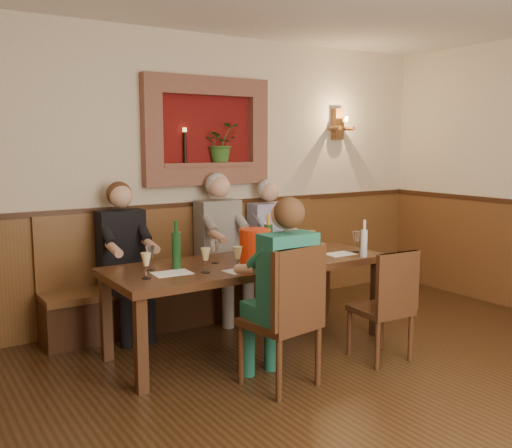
{
  "coord_description": "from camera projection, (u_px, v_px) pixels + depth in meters",
  "views": [
    {
      "loc": [
        -2.5,
        -2.12,
        1.73
      ],
      "look_at": [
        0.1,
        1.9,
        1.05
      ],
      "focal_mm": 40.0,
      "sensor_mm": 36.0,
      "label": 1
    }
  ],
  "objects": [
    {
      "name": "dining_table",
      "position": [
        249.0,
        270.0,
        4.8
      ],
      "size": [
        2.4,
        0.9,
        0.75
      ],
      "color": "#391E11",
      "rests_on": "ground"
    },
    {
      "name": "person_bench_right",
      "position": [
        272.0,
        256.0,
        5.95
      ],
      "size": [
        0.39,
        0.48,
        1.36
      ],
      "color": "navy",
      "rests_on": "ground"
    },
    {
      "name": "person_bench_left",
      "position": [
        126.0,
        274.0,
        5.09
      ],
      "size": [
        0.41,
        0.5,
        1.39
      ],
      "color": "black",
      "rests_on": "ground"
    },
    {
      "name": "tasting_sheet_a",
      "position": [
        172.0,
        273.0,
        4.33
      ],
      "size": [
        0.3,
        0.22,
        0.0
      ],
      "primitive_type": "cube",
      "rotation": [
        0.0,
        0.0,
        -0.06
      ],
      "color": "white",
      "rests_on": "dining_table"
    },
    {
      "name": "spittoon_bucket",
      "position": [
        255.0,
        246.0,
        4.66
      ],
      "size": [
        0.3,
        0.3,
        0.29
      ],
      "primitive_type": "cylinder",
      "rotation": [
        0.0,
        0.0,
        -0.2
      ],
      "color": "red",
      "rests_on": "dining_table"
    },
    {
      "name": "wine_bottle_green_b",
      "position": [
        176.0,
        249.0,
        4.47
      ],
      "size": [
        0.09,
        0.09,
        0.38
      ],
      "rotation": [
        0.0,
        0.0,
        -0.43
      ],
      "color": "#19471E",
      "rests_on": "dining_table"
    },
    {
      "name": "wine_glass_9",
      "position": [
        356.0,
        242.0,
        5.16
      ],
      "size": [
        0.08,
        0.08,
        0.19
      ],
      "primitive_type": null,
      "color": "white",
      "rests_on": "dining_table"
    },
    {
      "name": "tasting_sheet_b",
      "position": [
        257.0,
        263.0,
        4.68
      ],
      "size": [
        0.27,
        0.21,
        0.0
      ],
      "primitive_type": "cube",
      "rotation": [
        0.0,
        0.0,
        -0.11
      ],
      "color": "white",
      "rests_on": "dining_table"
    },
    {
      "name": "person_bench_mid",
      "position": [
        223.0,
        259.0,
        5.62
      ],
      "size": [
        0.43,
        0.53,
        1.45
      ],
      "color": "#5D5955",
      "rests_on": "ground"
    },
    {
      "name": "room_shell",
      "position": [
        431.0,
        113.0,
        3.09
      ],
      "size": [
        6.04,
        6.04,
        2.82
      ],
      "color": "beige",
      "rests_on": "ground"
    },
    {
      "name": "wainscoting",
      "position": [
        421.0,
        344.0,
        3.27
      ],
      "size": [
        6.02,
        6.02,
        1.15
      ],
      "color": "brown",
      "rests_on": "ground"
    },
    {
      "name": "wine_glass_4",
      "position": [
        257.0,
        253.0,
        4.63
      ],
      "size": [
        0.08,
        0.08,
        0.19
      ],
      "primitive_type": null,
      "color": "#F0DD8F",
      "rests_on": "dining_table"
    },
    {
      "name": "wine_glass_8",
      "position": [
        311.0,
        241.0,
        5.2
      ],
      "size": [
        0.08,
        0.08,
        0.19
      ],
      "primitive_type": null,
      "color": "#F0DD8F",
      "rests_on": "dining_table"
    },
    {
      "name": "wine_glass_6",
      "position": [
        206.0,
        260.0,
        4.34
      ],
      "size": [
        0.08,
        0.08,
        0.19
      ],
      "primitive_type": null,
      "color": "#F0DD8F",
      "rests_on": "dining_table"
    },
    {
      "name": "wine_bottle_green_a",
      "position": [
        268.0,
        242.0,
        4.76
      ],
      "size": [
        0.09,
        0.09,
        0.4
      ],
      "rotation": [
        0.0,
        0.0,
        -0.23
      ],
      "color": "#19471E",
      "rests_on": "dining_table"
    },
    {
      "name": "wall_niche",
      "position": [
        211.0,
        136.0,
        5.68
      ],
      "size": [
        1.36,
        0.3,
        1.06
      ],
      "color": "#630F0E",
      "rests_on": "ground"
    },
    {
      "name": "wine_glass_5",
      "position": [
        262.0,
        246.0,
        4.94
      ],
      "size": [
        0.08,
        0.08,
        0.19
      ],
      "primitive_type": null,
      "color": "#F0DD8F",
      "rests_on": "dining_table"
    },
    {
      "name": "chair_near_left",
      "position": [
        282.0,
        345.0,
        4.07
      ],
      "size": [
        0.53,
        0.53,
        1.04
      ],
      "rotation": [
        0.0,
        0.0,
        0.16
      ],
      "color": "#391E11",
      "rests_on": "ground"
    },
    {
      "name": "wine_glass_3",
      "position": [
        215.0,
        252.0,
        4.69
      ],
      "size": [
        0.08,
        0.08,
        0.19
      ],
      "primitive_type": null,
      "color": "white",
      "rests_on": "dining_table"
    },
    {
      "name": "bench",
      "position": [
        198.0,
        286.0,
        5.63
      ],
      "size": [
        3.0,
        0.45,
        1.11
      ],
      "color": "#381E0F",
      "rests_on": "ground"
    },
    {
      "name": "water_bottle",
      "position": [
        364.0,
        242.0,
        4.95
      ],
      "size": [
        0.07,
        0.07,
        0.33
      ],
      "rotation": [
        0.0,
        0.0,
        -0.37
      ],
      "color": "silver",
      "rests_on": "dining_table"
    },
    {
      "name": "person_chair_front",
      "position": [
        280.0,
        309.0,
        4.04
      ],
      "size": [
        0.4,
        0.49,
        1.37
      ],
      "color": "#175150",
      "rests_on": "ground"
    },
    {
      "name": "wine_glass_1",
      "position": [
        303.0,
        248.0,
        4.84
      ],
      "size": [
        0.08,
        0.08,
        0.19
      ],
      "primitive_type": null,
      "color": "white",
      "rests_on": "dining_table"
    },
    {
      "name": "ground_plane",
      "position": [
        417.0,
        440.0,
        3.35
      ],
      "size": [
        6.0,
        6.0,
        0.0
      ],
      "primitive_type": "plane",
      "color": "black",
      "rests_on": "ground"
    },
    {
      "name": "chair_near_right",
      "position": [
        381.0,
        328.0,
        4.57
      ],
      "size": [
        0.42,
        0.42,
        0.9
      ],
      "rotation": [
        0.0,
        0.0,
        -0.07
      ],
      "color": "#391E11",
      "rests_on": "ground"
    },
    {
      "name": "wine_glass_7",
      "position": [
        146.0,
        266.0,
        4.14
      ],
      "size": [
        0.08,
        0.08,
        0.19
      ],
      "primitive_type": null,
      "color": "#F0DD8F",
      "rests_on": "dining_table"
    },
    {
      "name": "tasting_sheet_c",
      "position": [
        340.0,
        254.0,
        5.08
      ],
      "size": [
        0.26,
        0.19,
        0.0
      ],
      "primitive_type": "cube",
      "rotation": [
        0.0,
        0.0,
        0.0
      ],
      "color": "white",
      "rests_on": "dining_table"
    },
    {
      "name": "wine_glass_2",
      "position": [
        238.0,
        259.0,
        4.39
      ],
      "size": [
        0.08,
        0.08,
        0.19
      ],
      "primitive_type": null,
      "color": "#F0DD8F",
      "rests_on": "dining_table"
    },
    {
      "name": "wine_glass_0",
      "position": [
        150.0,
        258.0,
        4.43
      ],
      "size": [
        0.08,
        0.08,
        0.19
      ],
      "primitive_type": null,
      "color": "white",
      "rests_on": "dining_table"
    },
    {
      "name": "tasting_sheet_d",
      "position": [
        241.0,
        271.0,
        4.42
      ],
      "size": [
        0.26,
        0.19,
        0.0
      ],
      "primitive_type": "cube",
      "rotation": [
        0.0,
        0.0,
        0.06
      ],
      "color": "white",
      "rests_on": "dining_table"
    },
    {
      "name": "wall_sconce",
      "position": [
        339.0,
        125.0,
        6.54
      ],
      "size": [
        0.25,
        0.2,
        0.35
      ],
      "color": "brown",
      "rests_on": "ground"
    }
  ]
}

